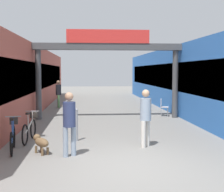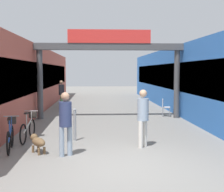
# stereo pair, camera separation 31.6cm
# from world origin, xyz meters

# --- Properties ---
(ground_plane) EXTENTS (80.00, 80.00, 0.00)m
(ground_plane) POSITION_xyz_m (0.00, 0.00, 0.00)
(ground_plane) COLOR gray
(storefront_left) EXTENTS (3.00, 26.00, 3.68)m
(storefront_left) POSITION_xyz_m (-5.09, 11.00, 1.84)
(storefront_left) COLOR #B25142
(storefront_left) RESTS_ON ground_plane
(storefront_right) EXTENTS (3.00, 26.00, 3.68)m
(storefront_right) POSITION_xyz_m (5.09, 11.00, 1.84)
(storefront_right) COLOR blue
(storefront_right) RESTS_ON ground_plane
(arcade_sign_gateway) EXTENTS (7.40, 0.47, 4.29)m
(arcade_sign_gateway) POSITION_xyz_m (0.00, 7.69, 3.03)
(arcade_sign_gateway) COLOR #4C4C4F
(arcade_sign_gateway) RESTS_ON ground_plane
(pedestrian_with_dog) EXTENTS (0.46, 0.46, 1.75)m
(pedestrian_with_dog) POSITION_xyz_m (-1.51, 0.96, 1.01)
(pedestrian_with_dog) COLOR #8C9EB2
(pedestrian_with_dog) RESTS_ON ground_plane
(pedestrian_companion) EXTENTS (0.48, 0.48, 1.77)m
(pedestrian_companion) POSITION_xyz_m (0.75, 1.84, 1.02)
(pedestrian_companion) COLOR silver
(pedestrian_companion) RESTS_ON ground_plane
(pedestrian_carrying_crate) EXTENTS (0.38, 0.39, 1.73)m
(pedestrian_carrying_crate) POSITION_xyz_m (-2.83, 12.52, 0.99)
(pedestrian_carrying_crate) COLOR #4C7F47
(pedestrian_carrying_crate) RESTS_ON ground_plane
(dog_on_leash) EXTENTS (0.61, 0.71, 0.52)m
(dog_on_leash) POSITION_xyz_m (-2.33, 1.33, 0.32)
(dog_on_leash) COLOR brown
(dog_on_leash) RESTS_ON ground_plane
(bicycle_blue_nearest) EXTENTS (0.46, 1.68, 0.98)m
(bicycle_blue_nearest) POSITION_xyz_m (-3.19, 1.72, 0.44)
(bicycle_blue_nearest) COLOR black
(bicycle_blue_nearest) RESTS_ON ground_plane
(bicycle_silver_second) EXTENTS (0.46, 1.69, 0.98)m
(bicycle_silver_second) POSITION_xyz_m (-2.92, 2.95, 0.44)
(bicycle_silver_second) COLOR black
(bicycle_silver_second) RESTS_ON ground_plane
(bollard_post_metal) EXTENTS (0.10, 0.10, 1.09)m
(bollard_post_metal) POSITION_xyz_m (-1.38, 2.85, 0.55)
(bollard_post_metal) COLOR gray
(bollard_post_metal) RESTS_ON ground_plane
(cafe_chair_aluminium_nearer) EXTENTS (0.48, 0.48, 0.89)m
(cafe_chair_aluminium_nearer) POSITION_xyz_m (2.87, 8.23, 0.54)
(cafe_chair_aluminium_nearer) COLOR gray
(cafe_chair_aluminium_nearer) RESTS_ON ground_plane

